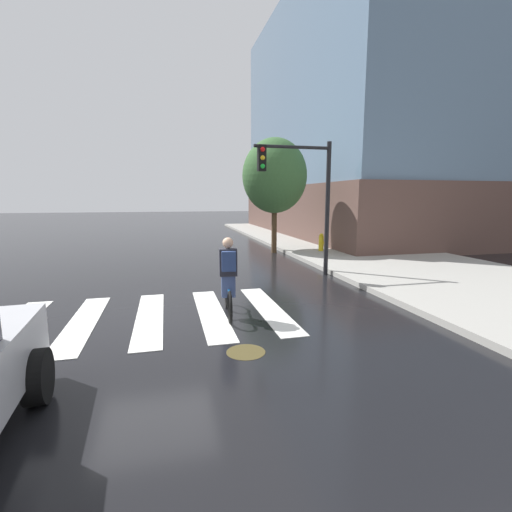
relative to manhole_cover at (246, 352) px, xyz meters
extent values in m
plane|color=black|center=(-1.53, 2.19, 0.00)|extent=(120.00, 120.00, 0.00)
cube|color=#9E9B93|center=(7.22, 2.19, 0.07)|extent=(6.50, 50.00, 0.15)
cube|color=silver|center=(-4.19, 2.19, 0.00)|extent=(0.55, 3.61, 0.01)
cube|color=silver|center=(-2.89, 2.19, 0.00)|extent=(0.55, 3.61, 0.01)
cube|color=silver|center=(-1.59, 2.19, 0.00)|extent=(0.55, 3.61, 0.01)
cube|color=silver|center=(-0.30, 2.19, 0.00)|extent=(0.55, 3.61, 0.01)
cube|color=silver|center=(1.00, 2.19, 0.00)|extent=(0.55, 3.61, 0.01)
cylinder|color=#473D1E|center=(0.00, 0.00, 0.00)|extent=(0.64, 0.64, 0.01)
cylinder|color=black|center=(-2.77, -0.84, 0.34)|extent=(0.28, 0.69, 0.68)
torus|color=black|center=(-0.01, 1.44, 0.33)|extent=(0.12, 0.66, 0.66)
torus|color=black|center=(0.09, 2.48, 0.33)|extent=(0.12, 0.66, 0.66)
cylinder|color=#1972BF|center=(0.04, 1.96, 0.61)|extent=(0.14, 0.89, 0.05)
cylinder|color=#1972BF|center=(0.02, 1.80, 0.68)|extent=(0.04, 0.04, 0.45)
cube|color=#384772|center=(0.02, 1.80, 0.73)|extent=(0.30, 0.23, 0.56)
cube|color=#26262D|center=(0.02, 1.80, 1.18)|extent=(0.38, 0.27, 0.56)
sphere|color=tan|center=(0.02, 1.80, 1.58)|extent=(0.22, 0.22, 0.22)
cube|color=navy|center=(0.01, 1.62, 1.23)|extent=(0.29, 0.19, 0.40)
cylinder|color=black|center=(3.81, 5.28, 2.10)|extent=(0.14, 0.14, 4.20)
cylinder|color=black|center=(2.61, 5.28, 4.00)|extent=(2.40, 0.10, 0.10)
cube|color=black|center=(1.65, 5.28, 3.65)|extent=(0.24, 0.20, 0.76)
sphere|color=red|center=(1.65, 5.17, 3.89)|extent=(0.14, 0.14, 0.14)
sphere|color=gold|center=(1.65, 5.17, 3.65)|extent=(0.14, 0.14, 0.14)
sphere|color=green|center=(1.65, 5.17, 3.41)|extent=(0.14, 0.14, 0.14)
cylinder|color=gold|center=(5.49, 9.42, 0.47)|extent=(0.22, 0.22, 0.65)
sphere|color=gold|center=(5.49, 9.42, 0.84)|extent=(0.18, 0.18, 0.18)
cylinder|color=gold|center=(5.65, 9.42, 0.50)|extent=(0.12, 0.09, 0.09)
cylinder|color=#4C3823|center=(3.58, 10.36, 1.15)|extent=(0.24, 0.24, 2.30)
ellipsoid|color=#386033|center=(3.58, 10.36, 3.45)|extent=(2.87, 2.87, 3.30)
cube|color=brown|center=(15.87, 17.38, 1.60)|extent=(19.35, 19.59, 3.20)
cube|color=slate|center=(15.87, 17.38, 9.04)|extent=(18.96, 19.20, 11.70)
camera|label=1|loc=(-1.19, -5.50, 2.49)|focal=25.60mm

